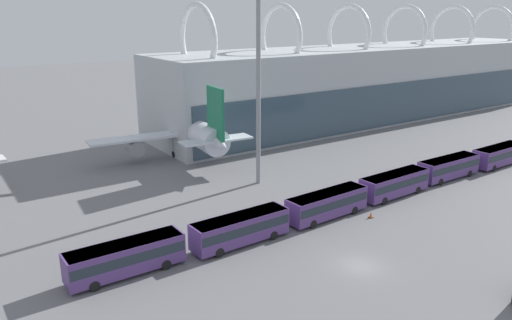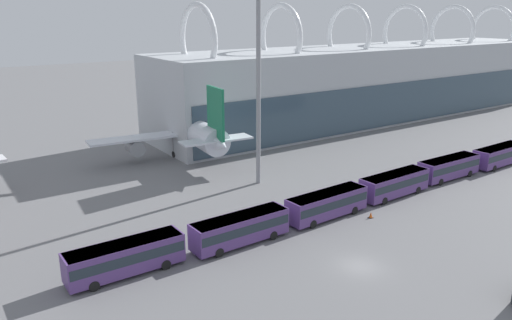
{
  "view_description": "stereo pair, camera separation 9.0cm",
  "coord_description": "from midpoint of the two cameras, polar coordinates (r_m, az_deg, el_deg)",
  "views": [
    {
      "loc": [
        -33.47,
        -30.53,
        24.13
      ],
      "look_at": [
        4.7,
        24.99,
        4.0
      ],
      "focal_mm": 35.0,
      "sensor_mm": 36.0,
      "label": 1
    },
    {
      "loc": [
        -33.4,
        -30.58,
        24.13
      ],
      "look_at": [
        4.7,
        24.99,
        4.0
      ],
      "focal_mm": 35.0,
      "sensor_mm": 36.0,
      "label": 2
    }
  ],
  "objects": [
    {
      "name": "terminal_building",
      "position": [
        121.51,
        13.42,
        8.81
      ],
      "size": [
        108.81,
        20.88,
        25.82
      ],
      "color": "#B2B7BC",
      "rests_on": "ground_plane"
    },
    {
      "name": "shuttle_bus_5",
      "position": [
        89.89,
        26.08,
        0.58
      ],
      "size": [
        11.29,
        3.04,
        3.22
      ],
      "rotation": [
        0.0,
        0.0,
        0.02
      ],
      "color": "#56387A",
      "rests_on": "ground_plane"
    },
    {
      "name": "ground_plane",
      "position": [
        51.32,
        11.83,
        -11.8
      ],
      "size": [
        440.0,
        440.0,
        0.0
      ],
      "primitive_type": "plane",
      "color": "slate"
    },
    {
      "name": "lane_stripe_0",
      "position": [
        57.63,
        -0.98,
        -8.12
      ],
      "size": [
        8.33,
        3.15,
        0.01
      ],
      "primitive_type": "cube",
      "rotation": [
        0.0,
        0.0,
        0.34
      ],
      "color": "yellow",
      "rests_on": "ground_plane"
    },
    {
      "name": "shuttle_bus_2",
      "position": [
        61.1,
        8.16,
        -4.89
      ],
      "size": [
        11.35,
        3.26,
        3.22
      ],
      "rotation": [
        0.0,
        0.0,
        0.04
      ],
      "color": "#56387A",
      "rests_on": "ground_plane"
    },
    {
      "name": "floodlight_mast",
      "position": [
        69.31,
        0.32,
        12.05
      ],
      "size": [
        3.0,
        3.0,
        27.37
      ],
      "color": "gray",
      "rests_on": "ground_plane"
    },
    {
      "name": "shuttle_bus_3",
      "position": [
        69.95,
        15.59,
        -2.54
      ],
      "size": [
        11.32,
        3.15,
        3.22
      ],
      "rotation": [
        0.0,
        0.0,
        0.03
      ],
      "color": "#56387A",
      "rests_on": "ground_plane"
    },
    {
      "name": "shuttle_bus_1",
      "position": [
        53.96,
        -1.77,
        -7.71
      ],
      "size": [
        11.31,
        3.07,
        3.22
      ],
      "rotation": [
        0.0,
        0.0,
        0.02
      ],
      "color": "#56387A",
      "rests_on": "ground_plane"
    },
    {
      "name": "shuttle_bus_4",
      "position": [
        79.82,
        21.2,
        -0.7
      ],
      "size": [
        11.27,
        2.96,
        3.22
      ],
      "rotation": [
        0.0,
        0.0,
        -0.01
      ],
      "color": "#56387A",
      "rests_on": "ground_plane"
    },
    {
      "name": "shuttle_bus_0",
      "position": [
        49.62,
        -14.66,
        -10.58
      ],
      "size": [
        11.25,
        2.91,
        3.22
      ],
      "rotation": [
        0.0,
        0.0,
        -0.0
      ],
      "color": "#56387A",
      "rests_on": "ground_plane"
    },
    {
      "name": "airliner_parked_remote",
      "position": [
        125.08,
        8.9,
        7.8
      ],
      "size": [
        40.97,
        36.21,
        15.09
      ],
      "rotation": [
        0.0,
        0.0,
        3.54
      ],
      "color": "silver",
      "rests_on": "ground_plane"
    },
    {
      "name": "airliner_at_gate_far",
      "position": [
        87.15,
        -7.84,
        3.71
      ],
      "size": [
        33.95,
        33.22,
        13.42
      ],
      "rotation": [
        0.0,
        0.0,
        1.47
      ],
      "color": "silver",
      "rests_on": "ground_plane"
    },
    {
      "name": "traffic_cone_0",
      "position": [
        62.58,
        13.03,
        -6.14
      ],
      "size": [
        0.56,
        0.56,
        0.74
      ],
      "color": "black",
      "rests_on": "ground_plane"
    }
  ]
}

